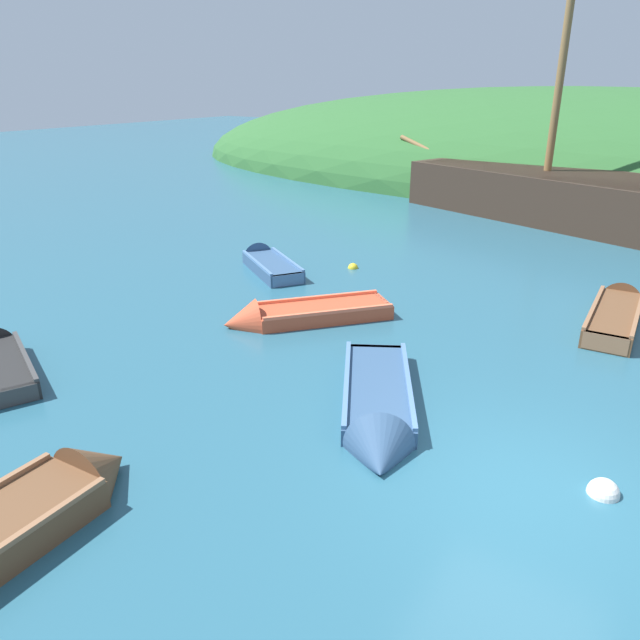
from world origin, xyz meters
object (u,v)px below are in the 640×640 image
Objects in this scene: rowboat_far at (296,317)px; rowboat_outer_left at (616,314)px; rowboat_outer_right at (267,265)px; rowboat_portside at (378,413)px; buoy_yellow at (353,268)px; rowboat_center at (17,525)px; sailing_ship at (620,213)px; buoy_white at (603,494)px.

rowboat_far is 7.05m from rowboat_outer_left.
rowboat_portside is at bearing 173.38° from rowboat_outer_right.
rowboat_outer_left is at bearing -0.47° from buoy_yellow.
rowboat_center is 5.15m from rowboat_portside.
sailing_ship is 12.79m from rowboat_outer_right.
rowboat_outer_right is (-4.34, 9.96, -0.03)m from rowboat_center.
buoy_white is at bearing -53.68° from rowboat_center.
buoy_yellow is at bearing -126.35° from rowboat_far.
rowboat_outer_right is (-8.83, -1.31, -0.03)m from rowboat_outer_left.
buoy_white is at bearing 116.57° from sailing_ship.
buoy_yellow is (-6.83, 0.06, -0.13)m from rowboat_outer_left.
rowboat_outer_left is at bearing 98.76° from buoy_white.
rowboat_outer_left is at bearing 130.32° from rowboat_portside.
rowboat_far is 12.17× the size of buoy_yellow.
rowboat_outer_left is at bearing -139.17° from rowboat_outer_right.
sailing_ship is 10.57m from buoy_yellow.
rowboat_far is at bearing -156.78° from rowboat_portside.
rowboat_far is 4.11m from rowboat_outer_right.
rowboat_outer_right is 7.68× the size of buoy_white.
buoy_yellow is at bearing 85.42° from rowboat_outer_left.
rowboat_outer_right is 11.18m from buoy_white.
rowboat_center is at bearing 154.16° from rowboat_outer_left.
buoy_white is at bearing -175.35° from rowboat_outer_left.
buoy_white is (7.84, -6.66, 0.00)m from buoy_yellow.
rowboat_outer_left is 6.83m from buoy_yellow.
rowboat_outer_right is at bearing 151.75° from buoy_white.
rowboat_far is 8.54× the size of buoy_white.
buoy_white is at bearing 59.58° from rowboat_portside.
sailing_ship is 20.67m from rowboat_center.
sailing_ship is 5.81× the size of rowboat_outer_right.
rowboat_portside is 1.21× the size of rowboat_outer_right.
rowboat_outer_left reaches higher than rowboat_outer_right.
rowboat_center is 1.04× the size of rowboat_far.
rowboat_outer_left reaches higher than buoy_white.
buoy_yellow is (-1.05, 4.11, -0.09)m from rowboat_far.
sailing_ship is 4.80× the size of rowboat_portside.
rowboat_outer_left is at bearing 164.29° from rowboat_far.
rowboat_center reaches higher than buoy_yellow.
sailing_ship reaches higher than rowboat_portside.
sailing_ship reaches higher than rowboat_center.
rowboat_center reaches higher than rowboat_far.
rowboat_center is 12.68× the size of buoy_yellow.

